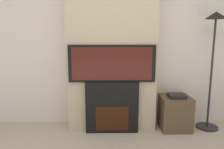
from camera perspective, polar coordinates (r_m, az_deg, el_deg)
wall_back at (r=3.36m, az=-0.13°, el=9.72°), size 6.00×0.06×2.70m
chimney_breast at (r=3.16m, az=-0.06°, el=9.67°), size 1.27×0.35×2.70m
fireplace at (r=3.16m, az=0.00°, el=-8.51°), size 0.75×0.15×0.74m
television at (r=3.01m, az=0.00°, el=2.88°), size 1.20×0.07×0.51m
floor_lamp at (r=3.43m, az=25.01°, el=6.80°), size 0.32×0.32×1.70m
media_stand at (r=3.40m, az=16.15°, el=-9.48°), size 0.43×0.40×0.55m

